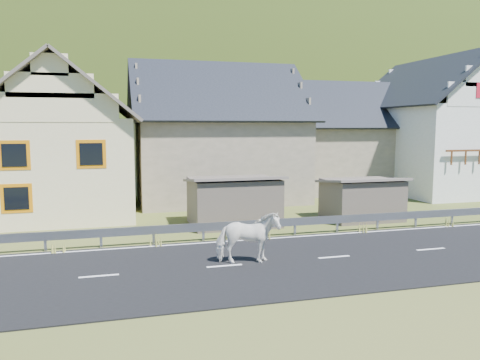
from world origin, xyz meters
name	(u,v)px	position (x,y,z in m)	size (l,w,h in m)	color
ground	(334,258)	(0.00, 0.00, 0.00)	(160.00, 160.00, 0.00)	#344815
road	(334,258)	(0.00, 0.00, 0.02)	(60.00, 7.00, 0.04)	black
lane_markings	(334,257)	(0.00, 0.00, 0.04)	(60.00, 6.60, 0.01)	silver
guardrail	(295,222)	(0.00, 3.68, 0.56)	(28.10, 0.09, 0.75)	#93969B
shed_left	(233,202)	(-2.00, 6.50, 1.10)	(4.30, 3.30, 2.40)	#695D4F
shed_right	(362,200)	(4.50, 6.00, 1.00)	(3.80, 2.90, 2.20)	#695D4F
house_cream	(63,132)	(-10.00, 12.00, 4.36)	(7.80, 9.80, 8.30)	beige
house_stone_a	(215,127)	(-1.00, 15.00, 4.63)	(10.80, 9.80, 8.90)	gray
house_stone_b	(341,132)	(9.00, 17.00, 4.24)	(9.80, 8.80, 8.10)	gray
house_white	(437,120)	(15.00, 14.00, 5.06)	(8.80, 10.80, 9.70)	white
mountain	(144,186)	(5.00, 180.00, -20.00)	(440.00, 280.00, 260.00)	#20310F
horse	(248,238)	(-3.16, 0.10, 0.93)	(2.10, 0.96, 1.78)	white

